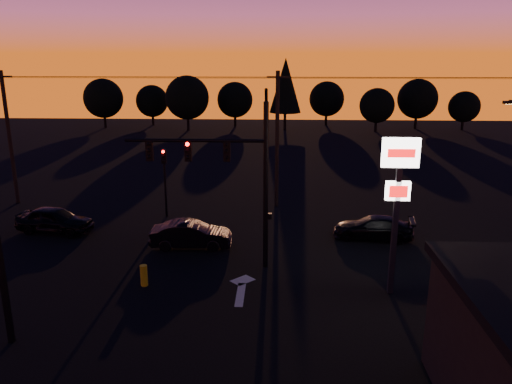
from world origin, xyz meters
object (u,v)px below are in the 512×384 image
car_left (55,220)px  traffic_signal_mast (231,168)px  pylon_sign (398,183)px  car_right (373,228)px  car_mid (191,235)px  secondary_signal (165,173)px  bollard (144,275)px

car_left → traffic_signal_mast: bearing=-102.5°
pylon_sign → car_right: size_ratio=1.54×
pylon_sign → car_right: pylon_sign is taller
traffic_signal_mast → car_mid: (-2.44, 2.39, -4.23)m
secondary_signal → car_right: secondary_signal is taller
secondary_signal → bollard: bearing=-83.4°
car_left → car_mid: 8.53m
car_right → secondary_signal: bearing=-96.3°
traffic_signal_mast → secondary_signal: bearing=123.2°
bollard → car_left: bearing=136.4°
traffic_signal_mast → pylon_sign: size_ratio=1.26×
traffic_signal_mast → car_mid: 5.43m
pylon_sign → car_left: pylon_sign is taller
bollard → car_left: size_ratio=0.22×
secondary_signal → car_left: secondary_signal is taller
car_mid → pylon_sign: bearing=-119.3°
secondary_signal → pylon_sign: pylon_sign is taller
traffic_signal_mast → pylon_sign: 7.52m
traffic_signal_mast → car_right: traffic_signal_mast is taller
bollard → traffic_signal_mast: bearing=31.3°
bollard → car_mid: size_ratio=0.23×
secondary_signal → car_mid: size_ratio=1.01×
car_left → car_mid: size_ratio=1.03×
pylon_sign → car_mid: bearing=152.9°
traffic_signal_mast → bollard: 6.27m
car_left → car_mid: bearing=-93.7°
secondary_signal → bollard: secondary_signal is taller
car_left → car_right: bearing=-81.2°
bollard → car_mid: (1.34, 4.68, 0.22)m
car_left → car_right: (18.29, -0.24, -0.11)m
traffic_signal_mast → car_left: 12.33m
pylon_sign → bollard: 11.74m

